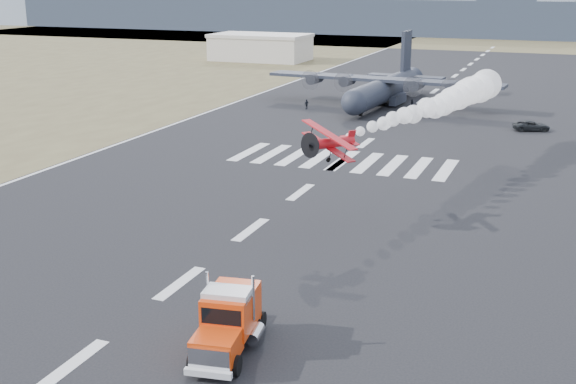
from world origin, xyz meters
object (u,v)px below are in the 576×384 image
Objects in this scene: crew_a at (425,105)px; crew_e at (431,113)px; hangar_left at (261,47)px; crew_b at (412,104)px; crew_d at (307,104)px; crew_f at (424,112)px; transport_aircraft at (386,87)px; crew_g at (438,108)px; crew_h at (419,108)px; semi_truck at (228,320)px; support_vehicle at (531,126)px; crew_c at (357,101)px; aerobatic_biplane at (330,143)px.

crew_e is at bearing 59.91° from crew_a.
hangar_left is at bearing -96.28° from crew_a.
crew_d is at bearing -93.70° from crew_b.
crew_b is at bearing 81.41° from crew_f.
transport_aircraft is 11.49m from crew_g.
crew_h reaches higher than crew_a.
hangar_left is at bearing -55.05° from crew_g.
semi_truck is 75.46m from crew_f.
crew_h is at bearing -48.44° from hangar_left.
crew_g is at bearing 29.73° from crew_h.
semi_truck is at bearing -77.50° from transport_aircraft.
semi_truck is at bearing 44.09° from crew_a.
crew_f is (-15.93, 4.12, 0.17)m from support_vehicle.
hangar_left is at bearing 103.83° from semi_truck.
crew_e is (2.16, -6.17, -0.01)m from crew_a.
semi_truck reaches higher than crew_h.
crew_c is 1.13× the size of crew_d.
crew_c is 14.65m from crew_e.
crew_g is (-14.55, 8.19, 0.21)m from support_vehicle.
crew_a is at bearing 69.41° from crew_b.
transport_aircraft reaches higher than crew_e.
crew_a is 0.99× the size of crew_d.
crew_c is (-3.93, -3.42, -2.06)m from transport_aircraft.
crew_d is at bearing 130.22° from crew_c.
crew_a is 0.96× the size of crew_b.
hangar_left is 15.42× the size of crew_h.
crew_a is (-4.95, 81.99, -1.04)m from semi_truck.
support_vehicle is at bearing -49.67° from crew_f.
crew_a is 2.64m from crew_h.
hangar_left is 4.95× the size of support_vehicle.
semi_truck is 23.44m from aerobatic_biplane.
crew_g is at bearing -25.38° from transport_aircraft.
hangar_left is 14.78× the size of crew_b.
aerobatic_biplane is 3.60× the size of crew_d.
crew_a is (7.38, -3.02, -2.17)m from transport_aircraft.
hangar_left is at bearing -52.78° from crew_e.
aerobatic_biplane reaches higher than crew_d.
crew_c is at bearing -134.75° from transport_aircraft.
crew_h is at bearing 45.99° from support_vehicle.
support_vehicle is at bearing -25.23° from transport_aircraft.
crew_e is at bearing -23.96° from crew_h.
crew_g reaches higher than crew_h.
crew_d is (-18.15, -6.04, 0.01)m from crew_a.
crew_c is (43.06, -58.53, -2.50)m from hangar_left.
hangar_left reaches higher than crew_a.
hangar_left is 99.23m from support_vehicle.
crew_c is at bearing -53.66° from hangar_left.
crew_h is (-0.52, -2.59, 0.00)m from crew_a.
crew_d is at bearing -135.68° from transport_aircraft.
crew_c is (-28.31, 10.36, 0.22)m from support_vehicle.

